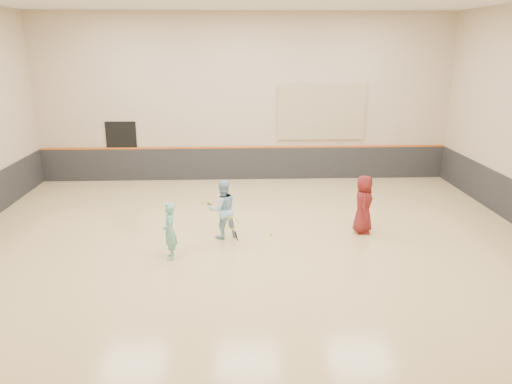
{
  "coord_description": "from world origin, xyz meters",
  "views": [
    {
      "loc": [
        -0.35,
        -12.14,
        4.89
      ],
      "look_at": [
        0.18,
        0.4,
        1.15
      ],
      "focal_mm": 35.0,
      "sensor_mm": 36.0,
      "label": 1
    }
  ],
  "objects_px": {
    "girl": "(170,231)",
    "instructor": "(223,209)",
    "young_man": "(364,204)",
    "spare_racket": "(205,202)"
  },
  "relations": [
    {
      "from": "girl",
      "to": "spare_racket",
      "type": "bearing_deg",
      "value": 164.37
    },
    {
      "from": "instructor",
      "to": "spare_racket",
      "type": "height_order",
      "value": "instructor"
    },
    {
      "from": "instructor",
      "to": "young_man",
      "type": "height_order",
      "value": "young_man"
    },
    {
      "from": "girl",
      "to": "instructor",
      "type": "bearing_deg",
      "value": 128.68
    },
    {
      "from": "instructor",
      "to": "young_man",
      "type": "distance_m",
      "value": 3.75
    },
    {
      "from": "instructor",
      "to": "young_man",
      "type": "xyz_separation_m",
      "value": [
        3.74,
        0.22,
        0.01
      ]
    },
    {
      "from": "young_man",
      "to": "spare_racket",
      "type": "height_order",
      "value": "young_man"
    },
    {
      "from": "instructor",
      "to": "girl",
      "type": "bearing_deg",
      "value": 27.81
    },
    {
      "from": "girl",
      "to": "young_man",
      "type": "height_order",
      "value": "young_man"
    },
    {
      "from": "girl",
      "to": "spare_racket",
      "type": "distance_m",
      "value": 4.38
    }
  ]
}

